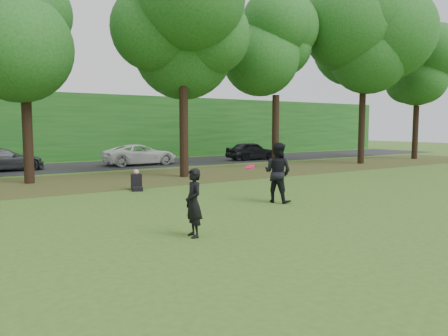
# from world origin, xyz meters

# --- Properties ---
(ground) EXTENTS (120.00, 120.00, 0.00)m
(ground) POSITION_xyz_m (0.00, 0.00, 0.00)
(ground) COLOR #35541A
(ground) RESTS_ON ground
(leaf_litter) EXTENTS (60.00, 7.00, 0.01)m
(leaf_litter) POSITION_xyz_m (0.00, 13.00, 0.01)
(leaf_litter) COLOR #4E3B1C
(leaf_litter) RESTS_ON ground
(street) EXTENTS (70.00, 7.00, 0.02)m
(street) POSITION_xyz_m (0.00, 21.00, 0.01)
(street) COLOR black
(street) RESTS_ON ground
(far_hedge) EXTENTS (70.00, 3.00, 5.00)m
(far_hedge) POSITION_xyz_m (0.00, 27.00, 2.50)
(far_hedge) COLOR #164E1A
(far_hedge) RESTS_ON ground
(player_left) EXTENTS (0.46, 0.63, 1.59)m
(player_left) POSITION_xyz_m (-1.55, 1.51, 0.80)
(player_left) COLOR black
(player_left) RESTS_ON ground
(player_right) EXTENTS (1.08, 1.20, 2.02)m
(player_right) POSITION_xyz_m (3.11, 4.02, 1.01)
(player_right) COLOR black
(player_right) RESTS_ON ground
(parked_cars) EXTENTS (37.58, 3.21, 1.48)m
(parked_cars) POSITION_xyz_m (-2.03, 20.11, 0.70)
(parked_cars) COLOR black
(parked_cars) RESTS_ON street
(frisbee) EXTENTS (0.34, 0.36, 0.15)m
(frisbee) POSITION_xyz_m (0.95, 2.69, 1.41)
(frisbee) COLOR #DB1249
(frisbee) RESTS_ON ground
(seated_person) EXTENTS (0.60, 0.82, 0.83)m
(seated_person) POSITION_xyz_m (0.22, 9.30, 0.31)
(seated_person) COLOR black
(seated_person) RESTS_ON ground
(tree_line) EXTENTS (55.30, 7.90, 12.31)m
(tree_line) POSITION_xyz_m (-0.34, 12.94, 7.84)
(tree_line) COLOR black
(tree_line) RESTS_ON ground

